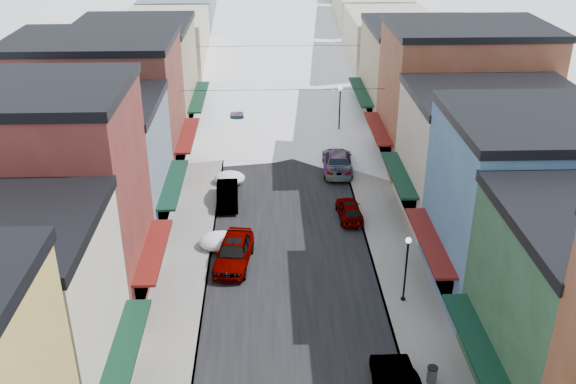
{
  "coord_description": "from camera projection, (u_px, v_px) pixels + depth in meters",
  "views": [
    {
      "loc": [
        -1.37,
        -9.56,
        21.3
      ],
      "look_at": [
        0.0,
        29.18,
        2.38
      ],
      "focal_mm": 40.0,
      "sensor_mm": 36.0,
      "label": 1
    }
  ],
  "objects": [
    {
      "name": "road",
      "position": [
        278.0,
        91.0,
        71.86
      ],
      "size": [
        10.0,
        160.0,
        0.01
      ],
      "primitive_type": "cube",
      "color": "black",
      "rests_on": "ground"
    },
    {
      "name": "sidewalk_left",
      "position": [
        219.0,
        91.0,
        71.62
      ],
      "size": [
        3.2,
        160.0,
        0.15
      ],
      "primitive_type": "cube",
      "color": "gray",
      "rests_on": "ground"
    },
    {
      "name": "sidewalk_right",
      "position": [
        337.0,
        89.0,
        72.04
      ],
      "size": [
        3.2,
        160.0,
        0.15
      ],
      "primitive_type": "cube",
      "color": "gray",
      "rests_on": "ground"
    },
    {
      "name": "curb_left",
      "position": [
        233.0,
        91.0,
        71.67
      ],
      "size": [
        0.1,
        160.0,
        0.15
      ],
      "primitive_type": "cube",
      "color": "slate",
      "rests_on": "ground"
    },
    {
      "name": "curb_right",
      "position": [
        323.0,
        90.0,
        71.99
      ],
      "size": [
        0.1,
        160.0,
        0.15
      ],
      "primitive_type": "cube",
      "color": "slate",
      "rests_on": "ground"
    },
    {
      "name": "bldg_l_brick_near",
      "position": [
        30.0,
        202.0,
        33.21
      ],
      "size": [
        12.3,
        8.2,
        12.5
      ],
      "color": "maroon",
      "rests_on": "ground"
    },
    {
      "name": "bldg_l_grayblue",
      "position": [
        85.0,
        167.0,
        41.62
      ],
      "size": [
        11.3,
        9.2,
        9.0
      ],
      "color": "slate",
      "rests_on": "ground"
    },
    {
      "name": "bldg_l_brick_far",
      "position": [
        100.0,
        108.0,
        49.23
      ],
      "size": [
        13.3,
        9.2,
        11.0
      ],
      "color": "maroon",
      "rests_on": "ground"
    },
    {
      "name": "bldg_l_tan",
      "position": [
        136.0,
        78.0,
        58.47
      ],
      "size": [
        11.3,
        11.2,
        10.0
      ],
      "color": "#978863",
      "rests_on": "ground"
    },
    {
      "name": "bldg_r_blue",
      "position": [
        535.0,
        207.0,
        34.95
      ],
      "size": [
        11.3,
        9.2,
        10.5
      ],
      "color": "#3E658D",
      "rests_on": "ground"
    },
    {
      "name": "bldg_r_cream",
      "position": [
        489.0,
        155.0,
        43.38
      ],
      "size": [
        12.3,
        9.2,
        9.0
      ],
      "color": "#B3A790",
      "rests_on": "ground"
    },
    {
      "name": "bldg_r_brick_far",
      "position": [
        462.0,
        97.0,
        50.93
      ],
      "size": [
        13.3,
        9.2,
        11.5
      ],
      "color": "brown",
      "rests_on": "ground"
    },
    {
      "name": "bldg_r_tan",
      "position": [
        420.0,
        75.0,
        60.31
      ],
      "size": [
        11.3,
        11.2,
        9.5
      ],
      "color": "#90815E",
      "rests_on": "ground"
    },
    {
      "name": "distant_blocks",
      "position": [
        275.0,
        15.0,
        90.76
      ],
      "size": [
        34.0,
        55.0,
        8.0
      ],
      "color": "gray",
      "rests_on": "ground"
    },
    {
      "name": "overhead_cables",
      "position": [
        281.0,
        65.0,
        57.91
      ],
      "size": [
        16.4,
        15.04,
        0.04
      ],
      "color": "black",
      "rests_on": "ground"
    },
    {
      "name": "car_silver_sedan",
      "position": [
        234.0,
        252.0,
        39.11
      ],
      "size": [
        2.69,
        5.28,
        1.72
      ],
      "primitive_type": "imported",
      "rotation": [
        0.0,
        0.0,
        -0.13
      ],
      "color": "#95979C",
      "rests_on": "ground"
    },
    {
      "name": "car_dark_hatch",
      "position": [
        227.0,
        195.0,
        46.52
      ],
      "size": [
        1.73,
        4.43,
        1.44
      ],
      "primitive_type": "imported",
      "rotation": [
        0.0,
        0.0,
        0.05
      ],
      "color": "black",
      "rests_on": "ground"
    },
    {
      "name": "car_silver_wagon",
      "position": [
        237.0,
        122.0,
        60.56
      ],
      "size": [
        2.19,
        4.95,
        1.41
      ],
      "primitive_type": "imported",
      "rotation": [
        0.0,
        0.0,
        0.04
      ],
      "color": "#9FA1A7",
      "rests_on": "ground"
    },
    {
      "name": "car_gray_suv",
      "position": [
        350.0,
        210.0,
        44.51
      ],
      "size": [
        1.75,
        3.98,
        1.33
      ],
      "primitive_type": "imported",
      "rotation": [
        0.0,
        0.0,
        3.19
      ],
      "color": "gray",
      "rests_on": "ground"
    },
    {
      "name": "car_black_sedan",
      "position": [
        337.0,
        161.0,
        51.79
      ],
      "size": [
        2.71,
        5.96,
        1.69
      ],
      "primitive_type": "imported",
      "rotation": [
        0.0,
        0.0,
        3.08
      ],
      "color": "black",
      "rests_on": "ground"
    },
    {
      "name": "car_lane_silver",
      "position": [
        274.0,
        99.0,
        66.45
      ],
      "size": [
        2.09,
        4.78,
        1.61
      ],
      "primitive_type": "imported",
      "rotation": [
        0.0,
        0.0,
        0.04
      ],
      "color": "#919498",
      "rests_on": "ground"
    },
    {
      "name": "car_lane_white",
      "position": [
        287.0,
        81.0,
        72.86
      ],
      "size": [
        2.25,
        4.79,
        1.33
      ],
      "primitive_type": "imported",
      "rotation": [
        0.0,
        0.0,
        3.13
      ],
      "color": "white",
      "rests_on": "ground"
    },
    {
      "name": "trash_can",
      "position": [
        432.0,
        374.0,
        29.83
      ],
      "size": [
        0.5,
        0.5,
        0.85
      ],
      "color": "slate",
      "rests_on": "sidewalk_right"
    },
    {
      "name": "streetlamp_near",
      "position": [
        407.0,
        261.0,
        34.77
      ],
      "size": [
        0.33,
        0.33,
        4.0
      ],
      "color": "black",
      "rests_on": "sidewalk_right"
    },
    {
      "name": "streetlamp_far",
      "position": [
        340.0,
        105.0,
        57.28
      ],
      "size": [
        0.4,
        0.4,
        4.76
      ],
      "color": "black",
      "rests_on": "sidewalk_right"
    },
    {
      "name": "snow_pile_mid",
      "position": [
        218.0,
        241.0,
        41.06
      ],
      "size": [
        2.43,
        2.69,
        1.03
      ],
      "color": "white",
      "rests_on": "ground"
    },
    {
      "name": "snow_pile_far",
      "position": [
        230.0,
        178.0,
        49.72
      ],
      "size": [
        2.37,
        2.66,
        1.0
      ],
      "color": "white",
      "rests_on": "ground"
    }
  ]
}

